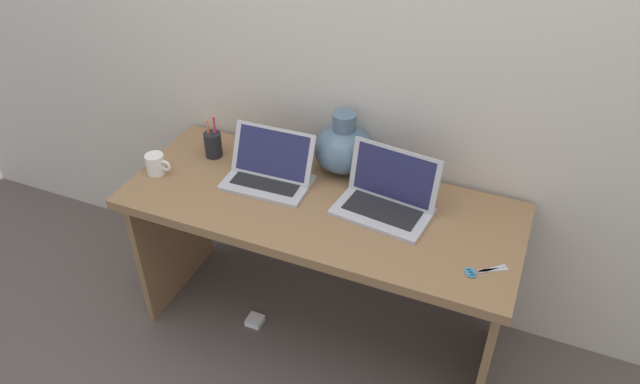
{
  "coord_description": "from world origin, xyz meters",
  "views": [
    {
      "loc": [
        0.7,
        -1.68,
        2.12
      ],
      "look_at": [
        0.0,
        0.0,
        0.76
      ],
      "focal_mm": 34.09,
      "sensor_mm": 36.0,
      "label": 1
    }
  ],
  "objects_px": {
    "laptop_left": "(270,169)",
    "green_vase": "(344,147)",
    "laptop_right": "(388,194)",
    "scissors": "(479,271)",
    "pen_cup": "(213,144)",
    "power_brick": "(255,321)",
    "coffee_mug": "(156,164)"
  },
  "relations": [
    {
      "from": "green_vase",
      "to": "pen_cup",
      "type": "relative_size",
      "value": 1.35
    },
    {
      "from": "green_vase",
      "to": "coffee_mug",
      "type": "relative_size",
      "value": 2.31
    },
    {
      "from": "laptop_left",
      "to": "green_vase",
      "type": "xyz_separation_m",
      "value": [
        0.24,
        0.19,
        0.05
      ]
    },
    {
      "from": "pen_cup",
      "to": "scissors",
      "type": "height_order",
      "value": "pen_cup"
    },
    {
      "from": "laptop_left",
      "to": "laptop_right",
      "type": "bearing_deg",
      "value": 1.35
    },
    {
      "from": "green_vase",
      "to": "scissors",
      "type": "height_order",
      "value": "green_vase"
    },
    {
      "from": "scissors",
      "to": "power_brick",
      "type": "bearing_deg",
      "value": 176.75
    },
    {
      "from": "laptop_right",
      "to": "green_vase",
      "type": "relative_size",
      "value": 1.45
    },
    {
      "from": "laptop_left",
      "to": "scissors",
      "type": "xyz_separation_m",
      "value": [
        0.87,
        -0.2,
        -0.05
      ]
    },
    {
      "from": "pen_cup",
      "to": "scissors",
      "type": "xyz_separation_m",
      "value": [
        1.16,
        -0.27,
        -0.05
      ]
    },
    {
      "from": "power_brick",
      "to": "green_vase",
      "type": "bearing_deg",
      "value": 50.41
    },
    {
      "from": "laptop_left",
      "to": "green_vase",
      "type": "bearing_deg",
      "value": 37.99
    },
    {
      "from": "green_vase",
      "to": "power_brick",
      "type": "height_order",
      "value": "green_vase"
    },
    {
      "from": "green_vase",
      "to": "pen_cup",
      "type": "xyz_separation_m",
      "value": [
        -0.54,
        -0.12,
        -0.05
      ]
    },
    {
      "from": "green_vase",
      "to": "laptop_right",
      "type": "bearing_deg",
      "value": -35.8
    },
    {
      "from": "green_vase",
      "to": "coffee_mug",
      "type": "xyz_separation_m",
      "value": [
        -0.68,
        -0.32,
        -0.06
      ]
    },
    {
      "from": "scissors",
      "to": "coffee_mug",
      "type": "bearing_deg",
      "value": 176.84
    },
    {
      "from": "pen_cup",
      "to": "scissors",
      "type": "relative_size",
      "value": 1.41
    },
    {
      "from": "power_brick",
      "to": "laptop_left",
      "type": "bearing_deg",
      "value": 74.93
    },
    {
      "from": "green_vase",
      "to": "power_brick",
      "type": "xyz_separation_m",
      "value": [
        -0.28,
        -0.34,
        -0.8
      ]
    },
    {
      "from": "laptop_right",
      "to": "laptop_left",
      "type": "bearing_deg",
      "value": -178.65
    },
    {
      "from": "scissors",
      "to": "power_brick",
      "type": "relative_size",
      "value": 1.92
    },
    {
      "from": "green_vase",
      "to": "scissors",
      "type": "distance_m",
      "value": 0.75
    },
    {
      "from": "laptop_right",
      "to": "pen_cup",
      "type": "distance_m",
      "value": 0.78
    },
    {
      "from": "pen_cup",
      "to": "scissors",
      "type": "bearing_deg",
      "value": -13.16
    },
    {
      "from": "scissors",
      "to": "laptop_left",
      "type": "bearing_deg",
      "value": 166.81
    },
    {
      "from": "laptop_left",
      "to": "coffee_mug",
      "type": "bearing_deg",
      "value": -163.66
    },
    {
      "from": "green_vase",
      "to": "pen_cup",
      "type": "bearing_deg",
      "value": -167.67
    },
    {
      "from": "pen_cup",
      "to": "power_brick",
      "type": "distance_m",
      "value": 0.82
    },
    {
      "from": "coffee_mug",
      "to": "scissors",
      "type": "height_order",
      "value": "coffee_mug"
    },
    {
      "from": "coffee_mug",
      "to": "scissors",
      "type": "distance_m",
      "value": 1.32
    },
    {
      "from": "green_vase",
      "to": "power_brick",
      "type": "bearing_deg",
      "value": -129.59
    }
  ]
}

